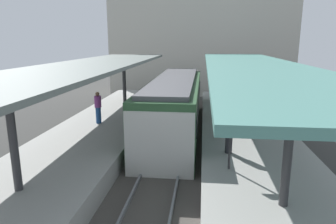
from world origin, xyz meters
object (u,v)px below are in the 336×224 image
Objects in this scene: platform_bench at (250,121)px; platform_sign at (231,124)px; litter_bin at (220,111)px; commuter_train at (175,105)px; passenger_near_bench at (98,107)px; passenger_mid_platform at (229,130)px.

platform_sign is (-1.42, -5.00, 1.16)m from platform_bench.
platform_bench is 1.75× the size of litter_bin.
commuter_train is 7.50m from platform_sign.
litter_bin is at bearing 89.37° from platform_sign.
litter_bin is (-1.34, 2.28, -0.06)m from platform_bench.
platform_sign is at bearing -90.63° from litter_bin.
commuter_train is at bearing 22.51° from passenger_near_bench.
passenger_mid_platform is at bearing 86.13° from platform_sign.
litter_bin is at bearing 90.28° from passenger_mid_platform.
litter_bin is at bearing 16.32° from passenger_near_bench.
platform_bench is 0.82× the size of passenger_near_bench.
litter_bin is 0.47× the size of passenger_near_bench.
commuter_train is 9.06× the size of platform_bench.
passenger_near_bench reaches higher than litter_bin.
platform_sign is 8.45m from passenger_near_bench.
commuter_train is 2.65m from litter_bin.
platform_bench is 2.65m from litter_bin.
platform_bench is at bearing -2.59° from passenger_near_bench.
passenger_near_bench reaches higher than platform_bench.
commuter_train reaches higher than passenger_near_bench.
litter_bin is (0.08, 7.28, -1.22)m from platform_sign.
passenger_near_bench is at bearing 140.51° from platform_sign.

